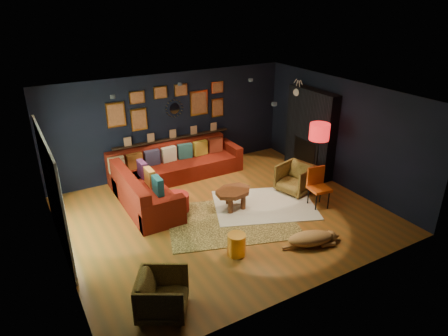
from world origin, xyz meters
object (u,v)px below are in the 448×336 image
sectional (165,176)px  floor_lamp (319,135)px  coffee_table (233,193)px  armchair_right (296,177)px  orange_chair (318,184)px  dog (311,236)px  gold_stool (236,245)px  pouf (176,203)px  armchair_left (163,293)px

sectional → floor_lamp: floor_lamp is taller
sectional → coffee_table: sectional is taller
armchair_right → orange_chair: size_ratio=0.84×
sectional → coffee_table: bearing=-61.1°
sectional → dog: bearing=-67.7°
armchair_right → gold_stool: 2.92m
pouf → dog: pouf is taller
sectional → orange_chair: bearing=-43.0°
orange_chair → dog: bearing=-126.6°
gold_stool → floor_lamp: floor_lamp is taller
coffee_table → orange_chair: size_ratio=1.07×
pouf → orange_chair: size_ratio=0.63×
coffee_table → sectional: bearing=118.9°
coffee_table → floor_lamp: size_ratio=0.58×
armchair_left → gold_stool: 1.85m
armchair_left → orange_chair: bearing=-41.6°
coffee_table → gold_stool: (-0.81, -1.47, -0.17)m
pouf → gold_stool: gold_stool is taller
sectional → armchair_left: (-1.59, -3.86, 0.05)m
coffee_table → pouf: 1.27m
coffee_table → armchair_right: (1.71, -0.03, 0.00)m
armchair_left → floor_lamp: size_ratio=0.44×
armchair_left → floor_lamp: bearing=-36.8°
gold_stool → floor_lamp: bearing=23.4°
coffee_table → armchair_left: armchair_left is taller
pouf → orange_chair: 3.15m
pouf → armchair_right: size_ratio=0.74×
gold_stool → dog: bearing=-18.3°
armchair_right → orange_chair: (-0.00, -0.76, 0.15)m
orange_chair → armchair_left: bearing=-153.0°
floor_lamp → sectional: bearing=149.2°
dog → armchair_right: bearing=75.8°
coffee_table → floor_lamp: 2.43m
sectional → gold_stool: (0.11, -3.16, -0.11)m
gold_stool → armchair_left: bearing=-157.6°
pouf → armchair_right: armchair_right is taller
gold_stool → orange_chair: bearing=15.4°
coffee_table → armchair_right: armchair_right is taller
coffee_table → pouf: size_ratio=1.71×
sectional → armchair_left: 4.17m
coffee_table → dog: 2.01m
coffee_table → orange_chair: orange_chair is taller
coffee_table → floor_lamp: floor_lamp is taller
pouf → floor_lamp: (3.33, -0.70, 1.20)m
armchair_left → dog: bearing=-55.2°
coffee_table → gold_stool: coffee_table is taller
armchair_left → floor_lamp: (4.71, 2.00, 1.05)m
gold_stool → dog: gold_stool is taller
pouf → gold_stool: bearing=-80.7°
pouf → armchair_right: bearing=-10.8°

